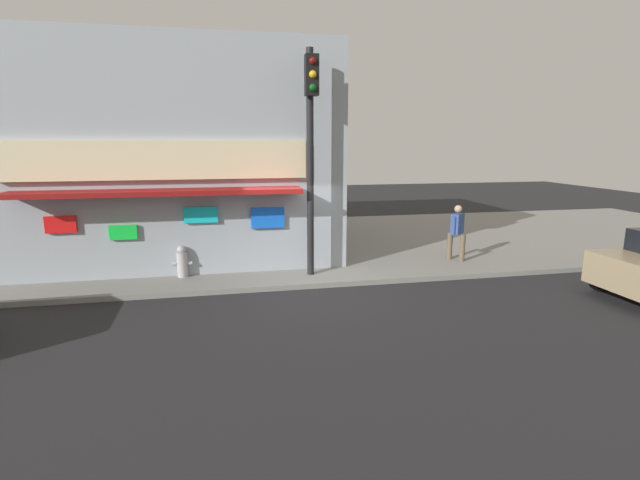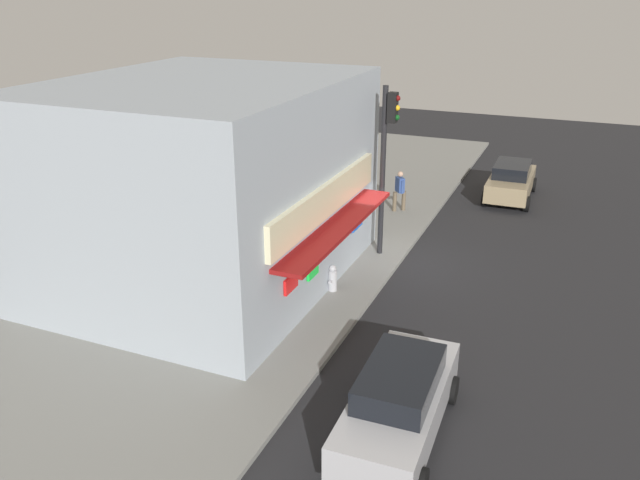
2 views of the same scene
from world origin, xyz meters
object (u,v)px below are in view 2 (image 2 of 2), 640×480
object	(u,v)px
traffic_light	(386,150)
pedestrian	(400,189)
parked_car_tan	(511,181)
parked_car_silver	(399,401)
fire_hydrant	(333,278)
trash_can	(343,234)

from	to	relation	value
traffic_light	pedestrian	xyz separation A→B (m)	(4.51, 0.73, -2.72)
parked_car_tan	parked_car_silver	bearing A→B (deg)	179.89
fire_hydrant	pedestrian	xyz separation A→B (m)	(7.83, 0.20, 0.50)
trash_can	pedestrian	bearing A→B (deg)	-10.55
parked_car_tan	traffic_light	bearing A→B (deg)	158.90
fire_hydrant	parked_car_silver	size ratio (longest dim) A/B	0.19
traffic_light	parked_car_tan	xyz separation A→B (m)	(8.26, -3.19, -2.93)
traffic_light	pedestrian	bearing A→B (deg)	9.19
traffic_light	parked_car_silver	xyz separation A→B (m)	(-8.88, -3.15, -2.89)
parked_car_tan	parked_car_silver	size ratio (longest dim) A/B	0.92
traffic_light	trash_can	size ratio (longest dim) A/B	6.85
trash_can	parked_car_tan	world-z (taller)	parked_car_tan
traffic_light	parked_car_tan	size ratio (longest dim) A/B	1.37
pedestrian	parked_car_silver	size ratio (longest dim) A/B	0.37
trash_can	traffic_light	bearing A→B (deg)	-98.05
fire_hydrant	parked_car_silver	world-z (taller)	parked_car_silver
pedestrian	parked_car_tan	xyz separation A→B (m)	(3.75, -3.92, -0.22)
fire_hydrant	trash_can	world-z (taller)	fire_hydrant
pedestrian	trash_can	bearing A→B (deg)	169.45
fire_hydrant	pedestrian	distance (m)	7.85
trash_can	parked_car_tan	bearing A→B (deg)	-30.39
fire_hydrant	parked_car_silver	bearing A→B (deg)	-146.50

